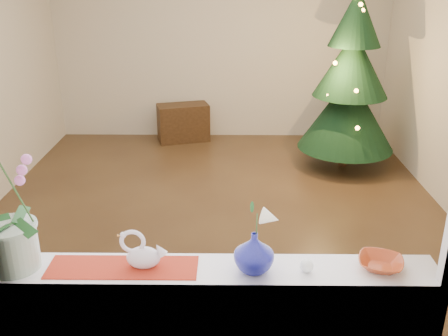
# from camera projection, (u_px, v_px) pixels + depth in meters

# --- Properties ---
(ground) EXTENTS (5.00, 5.00, 0.00)m
(ground) POSITION_uv_depth(u_px,v_px,m) (217.00, 214.00, 4.87)
(ground) COLOR #3C2818
(ground) RESTS_ON ground
(wall_back) EXTENTS (4.50, 0.10, 2.70)m
(wall_back) POSITION_uv_depth(u_px,v_px,m) (221.00, 39.00, 6.69)
(wall_back) COLOR beige
(wall_back) RESTS_ON ground
(wall_front) EXTENTS (4.50, 0.10, 2.70)m
(wall_front) POSITION_uv_depth(u_px,v_px,m) (201.00, 197.00, 2.05)
(wall_front) COLOR beige
(wall_front) RESTS_ON ground
(windowsill) EXTENTS (2.20, 0.26, 0.04)m
(windowsill) POSITION_uv_depth(u_px,v_px,m) (204.00, 272.00, 2.33)
(windowsill) COLOR white
(windowsill) RESTS_ON window_apron
(window_frame) EXTENTS (2.22, 0.06, 1.60)m
(window_frame) POSITION_uv_depth(u_px,v_px,m) (200.00, 112.00, 1.95)
(window_frame) COLOR white
(window_frame) RESTS_ON windowsill
(runner) EXTENTS (0.70, 0.20, 0.01)m
(runner) POSITION_uv_depth(u_px,v_px,m) (123.00, 267.00, 2.33)
(runner) COLOR maroon
(runner) RESTS_ON windowsill
(orchid_pot) EXTENTS (0.32, 0.32, 0.74)m
(orchid_pot) POSITION_uv_depth(u_px,v_px,m) (3.00, 196.00, 2.20)
(orchid_pot) COLOR white
(orchid_pot) RESTS_ON windowsill
(swan) EXTENTS (0.24, 0.18, 0.18)m
(swan) POSITION_uv_depth(u_px,v_px,m) (143.00, 250.00, 2.30)
(swan) COLOR silver
(swan) RESTS_ON windowsill
(blue_vase) EXTENTS (0.22, 0.22, 0.22)m
(blue_vase) POSITION_uv_depth(u_px,v_px,m) (254.00, 249.00, 2.27)
(blue_vase) COLOR navy
(blue_vase) RESTS_ON windowsill
(lily) EXTENTS (0.12, 0.07, 0.17)m
(lily) POSITION_uv_depth(u_px,v_px,m) (255.00, 211.00, 2.20)
(lily) COLOR white
(lily) RESTS_ON blue_vase
(paperweight) EXTENTS (0.08, 0.08, 0.06)m
(paperweight) POSITION_uv_depth(u_px,v_px,m) (307.00, 266.00, 2.29)
(paperweight) COLOR white
(paperweight) RESTS_ON windowsill
(amber_dish) EXTENTS (0.22, 0.22, 0.04)m
(amber_dish) POSITION_uv_depth(u_px,v_px,m) (380.00, 264.00, 2.32)
(amber_dish) COLOR #A33A19
(amber_dish) RESTS_ON windowsill
(xmas_tree) EXTENTS (1.47, 1.47, 2.05)m
(xmas_tree) POSITION_uv_depth(u_px,v_px,m) (350.00, 82.00, 5.69)
(xmas_tree) COLOR black
(xmas_tree) RESTS_ON ground
(side_table) EXTENTS (0.75, 0.52, 0.51)m
(side_table) POSITION_uv_depth(u_px,v_px,m) (183.00, 123.00, 6.87)
(side_table) COLOR black
(side_table) RESTS_ON ground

